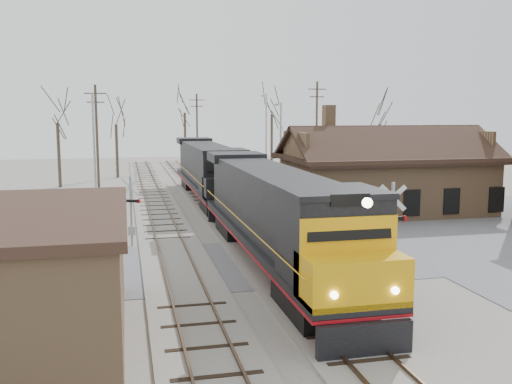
% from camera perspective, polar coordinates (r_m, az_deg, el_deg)
% --- Properties ---
extents(ground, '(140.00, 140.00, 0.00)m').
position_cam_1_polar(ground, '(28.50, 1.27, -6.96)').
color(ground, gray).
rests_on(ground, ground).
extents(road, '(60.00, 9.00, 0.03)m').
position_cam_1_polar(road, '(28.50, 1.27, -6.93)').
color(road, '#5B5B5F').
rests_on(road, ground).
extents(track_main, '(3.40, 90.00, 0.24)m').
position_cam_1_polar(track_main, '(42.86, -3.67, -1.85)').
color(track_main, gray).
rests_on(track_main, ground).
extents(track_siding, '(3.40, 90.00, 0.24)m').
position_cam_1_polar(track_siding, '(42.38, -9.69, -2.06)').
color(track_siding, gray).
rests_on(track_siding, ground).
extents(depot, '(15.20, 9.31, 7.90)m').
position_cam_1_polar(depot, '(43.30, 12.83, 1.20)').
color(depot, '#95704D').
rests_on(depot, ground).
extents(locomotive_lead, '(3.25, 21.75, 4.83)m').
position_cam_1_polar(locomotive_lead, '(26.57, 2.06, -2.45)').
color(locomotive_lead, black).
rests_on(locomotive_lead, ground).
extents(locomotive_trailing, '(3.25, 21.75, 4.57)m').
position_cam_1_polar(locomotive_trailing, '(47.99, -4.78, 2.17)').
color(locomotive_trailing, black).
rests_on(locomotive_trailing, ground).
extents(crossbuck_near, '(1.18, 0.57, 4.40)m').
position_cam_1_polar(crossbuck_near, '(25.20, 13.41, -4.39)').
color(crossbuck_near, '#A5A8AD').
rests_on(crossbuck_near, ground).
extents(crossbuck_far, '(1.07, 0.47, 3.90)m').
position_cam_1_polar(crossbuck_far, '(32.08, -12.39, -2.10)').
color(crossbuck_far, '#A5A8AD').
rests_on(crossbuck_far, ground).
extents(streetlight_a, '(0.25, 2.04, 8.82)m').
position_cam_1_polar(streetlight_a, '(46.32, -15.89, 4.67)').
color(streetlight_a, '#A5A8AD').
rests_on(streetlight_a, ground).
extents(streetlight_b, '(0.25, 2.04, 8.26)m').
position_cam_1_polar(streetlight_b, '(52.19, 2.43, 4.98)').
color(streetlight_b, '#A5A8AD').
rests_on(streetlight_b, ground).
extents(streetlight_c, '(0.25, 2.04, 9.41)m').
position_cam_1_polar(streetlight_c, '(63.48, 0.99, 6.03)').
color(streetlight_c, '#A5A8AD').
rests_on(streetlight_c, ground).
extents(utility_pole_a, '(2.00, 0.24, 9.91)m').
position_cam_1_polar(utility_pole_a, '(55.23, -15.62, 5.40)').
color(utility_pole_a, '#382D23').
rests_on(utility_pole_a, ground).
extents(utility_pole_b, '(2.00, 0.24, 9.78)m').
position_cam_1_polar(utility_pole_b, '(74.33, -5.91, 6.16)').
color(utility_pole_b, '#382D23').
rests_on(utility_pole_b, ground).
extents(utility_pole_c, '(2.00, 0.24, 10.63)m').
position_cam_1_polar(utility_pole_c, '(61.74, 6.07, 6.22)').
color(utility_pole_c, '#382D23').
rests_on(utility_pole_c, ground).
extents(tree_a, '(4.23, 4.23, 10.37)m').
position_cam_1_polar(tree_a, '(59.68, -19.29, 7.53)').
color(tree_a, '#382D23').
rests_on(tree_a, ground).
extents(tree_b, '(4.04, 4.04, 9.90)m').
position_cam_1_polar(tree_b, '(66.52, -13.85, 7.44)').
color(tree_b, '#382D23').
rests_on(tree_b, ground).
extents(tree_c, '(4.92, 4.92, 12.05)m').
position_cam_1_polar(tree_c, '(77.41, -7.15, 8.78)').
color(tree_c, '#382D23').
rests_on(tree_c, ground).
extents(tree_d, '(4.77, 4.77, 11.69)m').
position_cam_1_polar(tree_d, '(70.89, 1.59, 8.72)').
color(tree_d, '#382D23').
rests_on(tree_d, ground).
extents(tree_e, '(4.03, 4.03, 9.86)m').
position_cam_1_polar(tree_e, '(68.43, 12.29, 7.48)').
color(tree_e, '#382D23').
rests_on(tree_e, ground).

